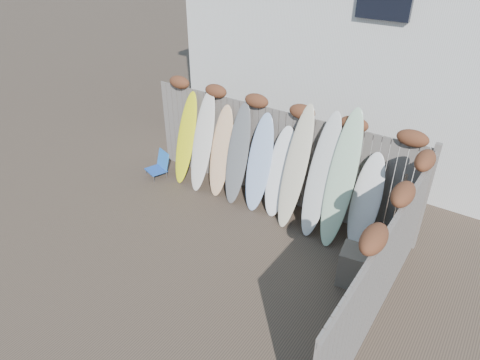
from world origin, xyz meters
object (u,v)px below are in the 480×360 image
Objects in this scene: beach_chair at (159,165)px; surfboard_0 at (186,138)px; wooden_crate at (357,267)px; lattice_panel at (392,236)px.

surfboard_0 is (0.63, 0.28, 0.74)m from beach_chair.
wooden_crate is (5.08, -0.76, 0.06)m from beach_chair.
wooden_crate is at bearing -8.48° from beach_chair.
beach_chair is 0.28× the size of surfboard_0.
wooden_crate reaches higher than beach_chair.
lattice_panel is at bearing 51.88° from wooden_crate.
beach_chair is 5.14m from wooden_crate.
lattice_panel is at bearing -4.12° from surfboard_0.
surfboard_0 is at bearing 162.92° from lattice_panel.
wooden_crate is 4.62m from surfboard_0.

